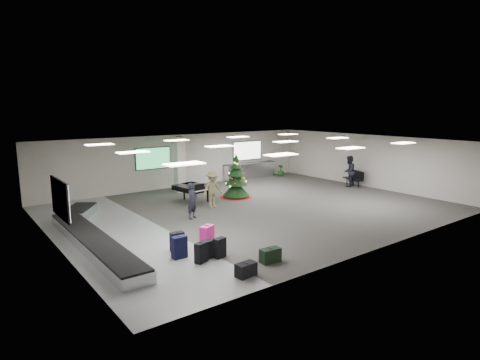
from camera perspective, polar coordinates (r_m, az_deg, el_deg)
ground at (r=19.55m, az=2.02°, el=-4.04°), size 18.00×18.00×0.00m
room_envelope at (r=19.40m, az=-0.06°, el=2.87°), size 18.02×14.02×3.21m
baggage_carousel at (r=15.88m, az=-20.55°, el=-7.31°), size 2.28×9.71×0.43m
service_counter at (r=27.59m, az=1.43°, el=1.35°), size 4.05×0.65×1.08m
suitcase_0 at (r=13.26m, az=-2.91°, el=-9.60°), size 0.47×0.34×0.67m
suitcase_1 at (r=13.26m, az=-4.09°, el=-9.74°), size 0.41×0.24×0.62m
pink_suitcase at (r=14.07m, az=-4.71°, el=-8.10°), size 0.60×0.49×0.84m
suitcase_3 at (r=14.50m, az=-4.67°, el=-7.84°), size 0.50×0.45×0.69m
navy_suitcase at (r=13.32m, az=-8.63°, el=-9.44°), size 0.48×0.28×0.75m
suitcase_5 at (r=12.90m, az=-5.54°, el=-10.23°), size 0.49×0.37×0.67m
green_duffel at (r=12.95m, az=4.32°, el=-10.62°), size 0.69×0.38×0.47m
suitcase_8 at (r=13.94m, az=-8.93°, el=-8.67°), size 0.48×0.30×0.69m
black_duffel at (r=11.90m, az=0.85°, el=-12.63°), size 0.65×0.39×0.43m
christmas_tree at (r=21.74m, az=-0.56°, el=-0.28°), size 1.74×1.74×2.48m
grand_piano at (r=20.86m, az=-6.80°, el=-1.14°), size 1.62×1.97×1.02m
bench at (r=26.04m, az=15.90°, el=0.42°), size 0.97×1.61×0.97m
traveler_a at (r=17.70m, az=-6.79°, el=-2.95°), size 0.70×0.60×1.61m
traveler_b at (r=19.57m, az=-3.88°, el=-1.31°), size 1.23×0.78×1.82m
traveler_bench at (r=25.52m, az=15.23°, el=1.20°), size 1.08×0.92×1.92m
potted_plant_left at (r=25.88m, az=0.11°, el=0.53°), size 0.63×0.62×0.89m
potted_plant_right at (r=28.71m, az=5.81°, el=1.38°), size 0.60×0.60×0.82m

